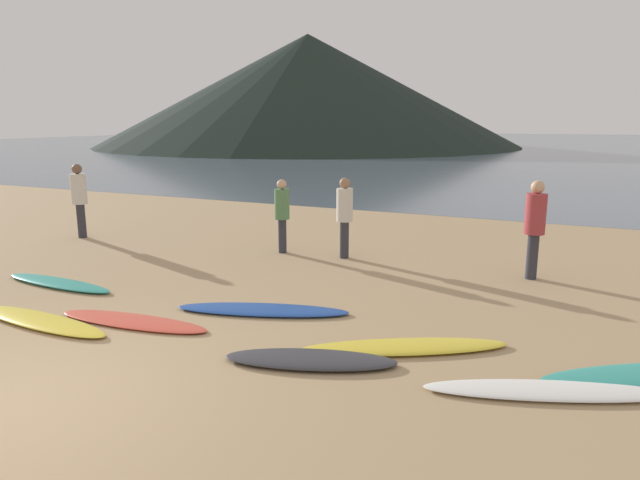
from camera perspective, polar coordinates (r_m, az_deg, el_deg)
ground_plane at (r=14.47m, az=4.33°, el=0.64°), size 120.00×120.00×0.20m
ocean_water at (r=66.46m, az=20.84°, el=8.94°), size 140.00×100.00×0.01m
headland_hill at (r=61.43m, az=-1.23°, el=14.82°), size 43.58×43.58×11.36m
surfboard_1 at (r=10.60m, az=-24.88°, el=-3.94°), size 2.41×0.55×0.08m
surfboard_2 at (r=8.77m, az=-26.31°, el=-7.31°), size 2.52×0.66×0.08m
surfboard_3 at (r=8.31m, az=-18.36°, el=-7.76°), size 2.38×0.74×0.06m
surfboard_4 at (r=8.37m, az=-5.81°, el=-7.00°), size 2.59×1.35×0.07m
surfboard_5 at (r=6.67m, az=-0.97°, el=-11.94°), size 2.08×1.21×0.10m
surfboard_6 at (r=7.12m, az=8.54°, el=-10.59°), size 2.50×1.72×0.08m
surfboard_7 at (r=6.45m, az=21.99°, el=-13.89°), size 2.55×1.36×0.07m
person_0 at (r=10.48m, az=20.85°, el=1.75°), size 0.35×0.35×1.74m
person_1 at (r=11.81m, az=-3.85°, el=3.05°), size 0.31×0.31×1.55m
person_2 at (r=14.45m, az=-23.11°, el=4.23°), size 0.35×0.35×1.74m
person_3 at (r=11.33m, az=2.49°, el=2.92°), size 0.33×0.33×1.63m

